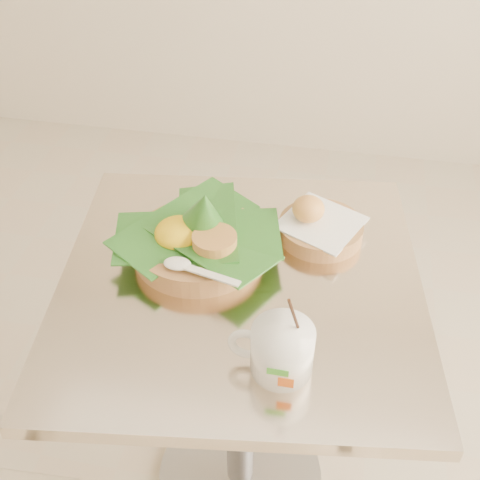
% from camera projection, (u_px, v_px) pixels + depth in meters
% --- Properties ---
extents(cafe_table, '(0.79, 0.79, 0.75)m').
position_uv_depth(cafe_table, '(240.00, 352.00, 1.31)').
color(cafe_table, gray).
rests_on(cafe_table, floor).
extents(rice_basket, '(0.33, 0.33, 0.17)m').
position_uv_depth(rice_basket, '(198.00, 237.00, 1.20)').
color(rice_basket, '#A46F46').
rests_on(rice_basket, cafe_table).
extents(bread_basket, '(0.20, 0.20, 0.09)m').
position_uv_depth(bread_basket, '(319.00, 226.00, 1.25)').
color(bread_basket, '#A46F46').
rests_on(bread_basket, cafe_table).
extents(coffee_mug, '(0.14, 0.11, 0.18)m').
position_uv_depth(coffee_mug, '(280.00, 349.00, 0.97)').
color(coffee_mug, white).
rests_on(coffee_mug, cafe_table).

